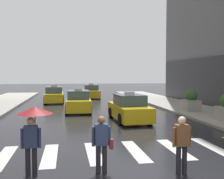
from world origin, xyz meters
name	(u,v)px	position (x,y,z in m)	size (l,w,h in m)	color
crosswalk_markings	(115,152)	(0.00, 3.00, 0.00)	(11.30, 2.80, 0.01)	silver
taxi_lead	(129,109)	(2.07, 9.37, 0.72)	(2.05, 4.60, 1.80)	yellow
taxi_second	(78,102)	(-0.83, 14.04, 0.72)	(2.06, 4.60, 1.80)	yellow
taxi_third	(54,95)	(-2.98, 20.98, 0.72)	(1.96, 4.56, 1.80)	yellow
taxi_fourth	(91,92)	(1.20, 25.59, 0.72)	(1.95, 4.55, 1.80)	gold
pedestrian_with_umbrella	(34,122)	(-2.62, 1.11, 1.52)	(0.96, 0.96, 1.94)	black
pedestrian_with_handbag	(102,141)	(-0.74, 1.00, 0.93)	(0.60, 0.24, 1.65)	black
pedestrian_plain_coat	(182,142)	(1.46, 0.55, 0.94)	(0.55, 0.24, 1.65)	black
planter_mid_block	(191,101)	(7.47, 11.92, 0.87)	(1.10, 1.10, 1.60)	#A8A399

